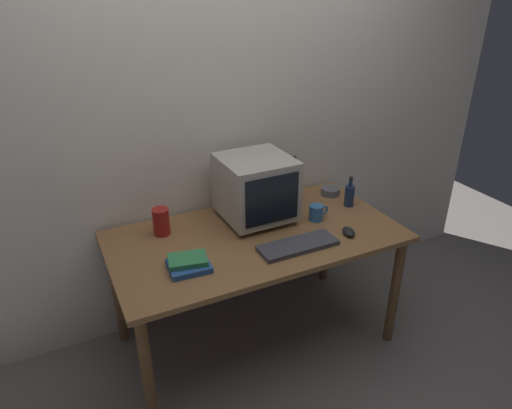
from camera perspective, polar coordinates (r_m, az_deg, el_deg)
name	(u,v)px	position (r m, az deg, el deg)	size (l,w,h in m)	color
ground_plane	(256,338)	(2.95, 0.00, -16.13)	(6.00, 6.00, 0.00)	slate
back_wall	(220,120)	(2.71, -4.46, 10.38)	(4.00, 0.08, 2.50)	silver
desk	(256,247)	(2.56, 0.00, -5.30)	(1.57, 0.82, 0.74)	olive
crt_monitor	(256,188)	(2.59, -0.02, 2.05)	(0.39, 0.39, 0.37)	#B2AD9E
keyboard	(298,245)	(2.40, 5.19, -5.02)	(0.42, 0.15, 0.02)	#3F3F47
computer_mouse	(349,232)	(2.55, 11.34, -3.31)	(0.06, 0.10, 0.04)	black
bottle_tall	(293,186)	(2.81, 4.56, 2.30)	(0.08, 0.08, 0.31)	#1E4C23
bottle_short	(349,195)	(2.85, 11.44, 1.19)	(0.06, 0.06, 0.20)	navy
book_stack	(188,264)	(2.25, -8.32, -7.21)	(0.20, 0.18, 0.05)	#28569E
mug	(317,213)	(2.66, 7.51, -1.01)	(0.12, 0.08, 0.09)	#3370B2
cd_spindle	(330,191)	(2.99, 9.15, 1.64)	(0.12, 0.12, 0.04)	#595B66
metal_canister	(161,222)	(2.53, -11.59, -2.07)	(0.09, 0.09, 0.15)	#A51E19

